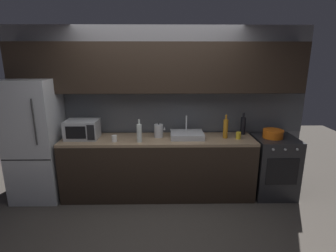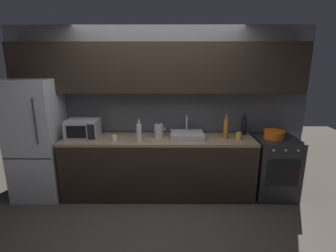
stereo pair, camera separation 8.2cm
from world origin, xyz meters
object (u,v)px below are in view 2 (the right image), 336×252
object	(u,v)px
mug_white	(114,138)
oven_range	(274,167)
wine_bottle_clear	(139,133)
kettle	(159,131)
mug_yellow	(239,136)
microwave	(83,129)
refrigerator	(37,139)
cooking_pot	(274,134)
wine_bottle_amber	(226,129)
wine_bottle_dark	(244,126)

from	to	relation	value
mug_white	oven_range	bearing A→B (deg)	3.64
wine_bottle_clear	mug_white	world-z (taller)	wine_bottle_clear
kettle	mug_yellow	size ratio (longest dim) A/B	2.11
microwave	mug_yellow	distance (m)	2.26
refrigerator	wine_bottle_clear	xyz separation A→B (m)	(1.52, -0.17, 0.15)
oven_range	cooking_pot	distance (m)	0.51
oven_range	wine_bottle_amber	bearing A→B (deg)	179.71
oven_range	mug_white	distance (m)	2.40
mug_white	wine_bottle_clear	bearing A→B (deg)	-2.81
kettle	wine_bottle_amber	size ratio (longest dim) A/B	0.62
wine_bottle_amber	wine_bottle_clear	world-z (taller)	wine_bottle_amber
oven_range	mug_white	xyz separation A→B (m)	(-2.35, -0.15, 0.49)
wine_bottle_dark	mug_white	world-z (taller)	wine_bottle_dark
wine_bottle_clear	wine_bottle_dark	size ratio (longest dim) A/B	0.97
wine_bottle_dark	mug_white	size ratio (longest dim) A/B	3.67
wine_bottle_amber	mug_yellow	distance (m)	0.21
wine_bottle_amber	wine_bottle_dark	bearing A→B (deg)	30.90
refrigerator	mug_white	size ratio (longest dim) A/B	19.47
cooking_pot	oven_range	bearing A→B (deg)	-1.46
wine_bottle_clear	mug_yellow	bearing A→B (deg)	4.95
refrigerator	wine_bottle_clear	distance (m)	1.54
kettle	mug_yellow	bearing A→B (deg)	-5.30
microwave	wine_bottle_dark	size ratio (longest dim) A/B	1.38
mug_yellow	mug_white	bearing A→B (deg)	-176.59
wine_bottle_amber	mug_yellow	bearing A→B (deg)	-14.77
refrigerator	microwave	distance (m)	0.70
mug_white	cooking_pot	world-z (taller)	cooking_pot
wine_bottle_amber	wine_bottle_clear	distance (m)	1.25
refrigerator	cooking_pot	distance (m)	3.46
oven_range	mug_white	size ratio (longest dim) A/B	9.95
oven_range	wine_bottle_amber	world-z (taller)	wine_bottle_amber
wine_bottle_amber	cooking_pot	bearing A→B (deg)	-0.20
kettle	cooking_pot	world-z (taller)	kettle
wine_bottle_dark	mug_yellow	xyz separation A→B (m)	(-0.13, -0.23, -0.09)
microwave	wine_bottle_clear	distance (m)	0.86
oven_range	mug_yellow	world-z (taller)	mug_yellow
kettle	wine_bottle_amber	distance (m)	0.98
oven_range	mug_yellow	size ratio (longest dim) A/B	8.85
oven_range	kettle	distance (m)	1.82
microwave	kettle	size ratio (longest dim) A/B	2.14
wine_bottle_amber	mug_white	bearing A→B (deg)	-174.50
oven_range	mug_white	world-z (taller)	mug_white
oven_range	wine_bottle_clear	distance (m)	2.08
wine_bottle_dark	kettle	bearing A→B (deg)	-174.40
wine_bottle_clear	wine_bottle_dark	world-z (taller)	wine_bottle_dark
microwave	oven_range	bearing A→B (deg)	-0.40
refrigerator	microwave	world-z (taller)	refrigerator
oven_range	mug_white	bearing A→B (deg)	-176.36
oven_range	wine_bottle_amber	size ratio (longest dim) A/B	2.60
refrigerator	mug_yellow	distance (m)	2.94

